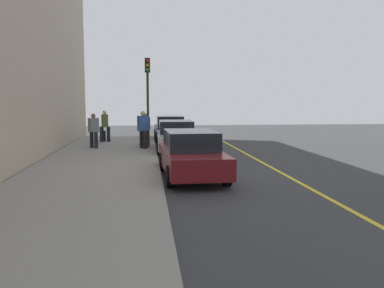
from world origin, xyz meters
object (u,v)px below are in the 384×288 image
(pedestrian_blue_coat, at_px, (143,128))
(rolling_suitcase, at_px, (104,136))
(parked_car_silver, at_px, (176,136))
(pedestrian_navy_coat, at_px, (145,128))
(pedestrian_grey_coat, at_px, (94,130))
(traffic_light_pole, at_px, (148,87))
(pedestrian_olive_coat, at_px, (105,125))
(parked_car_navy, at_px, (170,128))
(parked_car_maroon, at_px, (191,154))

(pedestrian_blue_coat, height_order, rolling_suitcase, pedestrian_blue_coat)
(parked_car_silver, height_order, pedestrian_navy_coat, pedestrian_navy_coat)
(pedestrian_grey_coat, relative_size, traffic_light_pole, 0.39)
(pedestrian_navy_coat, height_order, rolling_suitcase, pedestrian_navy_coat)
(pedestrian_olive_coat, height_order, rolling_suitcase, pedestrian_olive_coat)
(traffic_light_pole, relative_size, rolling_suitcase, 4.59)
(parked_car_navy, bearing_deg, pedestrian_grey_coat, -38.46)
(pedestrian_blue_coat, bearing_deg, pedestrian_navy_coat, 176.85)
(traffic_light_pole, distance_m, rolling_suitcase, 5.13)
(parked_car_maroon, bearing_deg, rolling_suitcase, -160.53)
(pedestrian_navy_coat, relative_size, pedestrian_grey_coat, 0.98)
(pedestrian_navy_coat, xyz_separation_m, traffic_light_pole, (1.53, 0.14, 2.09))
(parked_car_maroon, bearing_deg, pedestrian_olive_coat, -160.46)
(parked_car_navy, height_order, traffic_light_pole, traffic_light_pole)
(parked_car_maroon, relative_size, pedestrian_navy_coat, 2.90)
(pedestrian_grey_coat, height_order, rolling_suitcase, pedestrian_grey_coat)
(parked_car_maroon, height_order, pedestrian_navy_coat, pedestrian_navy_coat)
(parked_car_navy, height_order, pedestrian_olive_coat, pedestrian_olive_coat)
(parked_car_silver, bearing_deg, pedestrian_blue_coat, -101.21)
(pedestrian_olive_coat, bearing_deg, traffic_light_pole, 37.46)
(pedestrian_navy_coat, distance_m, pedestrian_grey_coat, 2.94)
(parked_car_navy, distance_m, pedestrian_olive_coat, 4.31)
(pedestrian_blue_coat, xyz_separation_m, rolling_suitcase, (-3.90, -2.31, -0.67))
(pedestrian_grey_coat, bearing_deg, pedestrian_olive_coat, 175.43)
(pedestrian_navy_coat, xyz_separation_m, pedestrian_grey_coat, (1.48, -2.54, 0.02))
(parked_car_maroon, relative_size, rolling_suitcase, 5.04)
(parked_car_silver, relative_size, rolling_suitcase, 4.77)
(pedestrian_olive_coat, bearing_deg, pedestrian_grey_coat, -4.57)
(parked_car_navy, xyz_separation_m, parked_car_silver, (5.83, -0.02, 0.00))
(pedestrian_olive_coat, distance_m, pedestrian_grey_coat, 3.14)
(pedestrian_olive_coat, xyz_separation_m, rolling_suitcase, (-0.37, -0.12, -0.65))
(parked_car_maroon, relative_size, pedestrian_olive_coat, 2.71)
(pedestrian_blue_coat, xyz_separation_m, pedestrian_grey_coat, (-0.40, -2.44, -0.07))
(pedestrian_grey_coat, xyz_separation_m, traffic_light_pole, (0.05, 2.68, 2.08))
(parked_car_navy, xyz_separation_m, parked_car_maroon, (12.72, 0.00, 0.00))
(traffic_light_pole, bearing_deg, parked_car_silver, 63.66)
(parked_car_navy, distance_m, parked_car_maroon, 12.72)
(parked_car_navy, distance_m, pedestrian_navy_coat, 3.94)
(parked_car_navy, xyz_separation_m, pedestrian_olive_coat, (1.98, -3.81, 0.35))
(parked_car_silver, distance_m, rolling_suitcase, 5.76)
(pedestrian_grey_coat, bearing_deg, parked_car_silver, 79.92)
(parked_car_silver, height_order, pedestrian_grey_coat, pedestrian_grey_coat)
(rolling_suitcase, bearing_deg, pedestrian_olive_coat, 17.56)
(parked_car_navy, relative_size, parked_car_maroon, 0.86)
(parked_car_maroon, distance_m, pedestrian_blue_coat, 7.40)
(pedestrian_olive_coat, relative_size, pedestrian_navy_coat, 1.07)
(pedestrian_navy_coat, bearing_deg, pedestrian_blue_coat, -3.15)
(parked_car_silver, relative_size, pedestrian_blue_coat, 2.50)
(pedestrian_grey_coat, bearing_deg, rolling_suitcase, 177.84)
(parked_car_navy, relative_size, pedestrian_blue_coat, 2.27)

